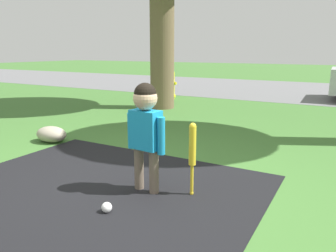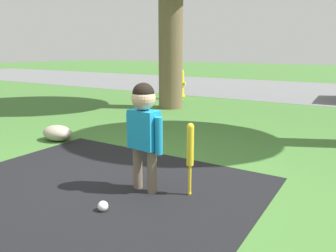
# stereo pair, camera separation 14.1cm
# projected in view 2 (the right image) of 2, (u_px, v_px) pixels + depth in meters

# --- Properties ---
(ground_plane) EXTENTS (60.00, 60.00, 0.00)m
(ground_plane) POSITION_uv_depth(u_px,v_px,m) (124.00, 186.00, 3.10)
(ground_plane) COLOR #3D6B2D
(street_strip) EXTENTS (40.00, 6.00, 0.01)m
(street_strip) POSITION_uv_depth(u_px,v_px,m) (302.00, 90.00, 10.47)
(street_strip) COLOR slate
(street_strip) RESTS_ON ground
(child) EXTENTS (0.40, 0.21, 0.98)m
(child) POSITION_uv_depth(u_px,v_px,m) (144.00, 122.00, 2.86)
(child) COLOR #6B5B4C
(child) RESTS_ON ground
(baseball_bat) EXTENTS (0.06, 0.06, 0.65)m
(baseball_bat) POSITION_uv_depth(u_px,v_px,m) (190.00, 149.00, 2.80)
(baseball_bat) COLOR yellow
(baseball_bat) RESTS_ON ground
(sports_ball) EXTENTS (0.08, 0.08, 0.08)m
(sports_ball) POSITION_uv_depth(u_px,v_px,m) (103.00, 206.00, 2.60)
(sports_ball) COLOR white
(sports_ball) RESTS_ON ground
(fire_hydrant) EXTENTS (0.30, 0.27, 0.80)m
(fire_hydrant) POSITION_uv_depth(u_px,v_px,m) (180.00, 84.00, 8.53)
(fire_hydrant) COLOR yellow
(fire_hydrant) RESTS_ON ground
(edging_rock) EXTENTS (0.47, 0.33, 0.22)m
(edging_rock) POSITION_uv_depth(u_px,v_px,m) (57.00, 133.00, 4.64)
(edging_rock) COLOR #9E937F
(edging_rock) RESTS_ON ground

